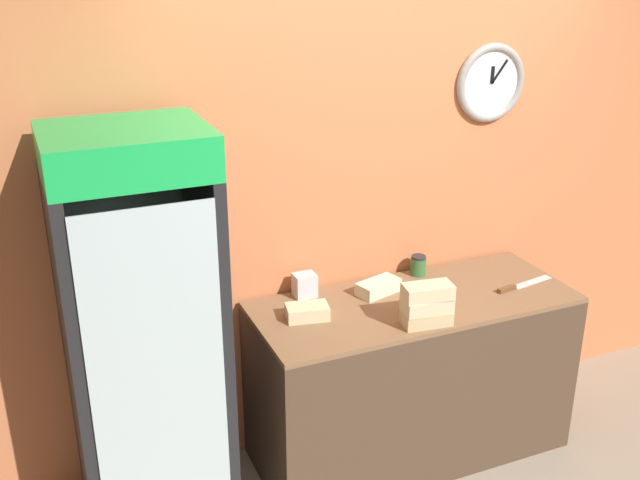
% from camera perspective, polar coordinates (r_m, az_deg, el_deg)
% --- Properties ---
extents(wall_back, '(5.20, 0.10, 2.70)m').
position_cam_1_polar(wall_back, '(3.90, 4.88, 3.81)').
color(wall_back, '#D17547').
rests_on(wall_back, ground_plane).
extents(prep_counter, '(1.63, 0.65, 0.89)m').
position_cam_1_polar(prep_counter, '(3.99, 6.92, -10.31)').
color(prep_counter, '#4C3828').
rests_on(prep_counter, ground_plane).
extents(beverage_cooler, '(0.64, 0.63, 1.90)m').
position_cam_1_polar(beverage_cooler, '(3.35, -13.54, -6.10)').
color(beverage_cooler, black).
rests_on(beverage_cooler, ground_plane).
extents(sandwich_stack_bottom, '(0.24, 0.14, 0.07)m').
position_cam_1_polar(sandwich_stack_bottom, '(3.53, 8.10, -5.88)').
color(sandwich_stack_bottom, tan).
rests_on(sandwich_stack_bottom, prep_counter).
extents(sandwich_stack_middle, '(0.24, 0.14, 0.07)m').
position_cam_1_polar(sandwich_stack_middle, '(3.50, 8.16, -4.90)').
color(sandwich_stack_middle, beige).
rests_on(sandwich_stack_middle, sandwich_stack_bottom).
extents(sandwich_stack_top, '(0.24, 0.15, 0.07)m').
position_cam_1_polar(sandwich_stack_top, '(3.47, 8.22, -3.90)').
color(sandwich_stack_top, beige).
rests_on(sandwich_stack_top, sandwich_stack_middle).
extents(sandwich_flat_left, '(0.22, 0.16, 0.07)m').
position_cam_1_polar(sandwich_flat_left, '(3.55, -0.97, -5.50)').
color(sandwich_flat_left, beige).
rests_on(sandwich_flat_left, prep_counter).
extents(sandwich_flat_right, '(0.25, 0.17, 0.07)m').
position_cam_1_polar(sandwich_flat_right, '(3.80, 4.46, -3.60)').
color(sandwich_flat_right, beige).
rests_on(sandwich_flat_right, prep_counter).
extents(chefs_knife, '(0.37, 0.10, 0.02)m').
position_cam_1_polar(chefs_knife, '(4.00, 14.79, -3.42)').
color(chefs_knife, silver).
rests_on(chefs_knife, prep_counter).
extents(condiment_jar, '(0.08, 0.08, 0.11)m').
position_cam_1_polar(condiment_jar, '(4.02, 7.49, -1.93)').
color(condiment_jar, '#336B38').
rests_on(condiment_jar, prep_counter).
extents(napkin_dispenser, '(0.11, 0.09, 0.12)m').
position_cam_1_polar(napkin_dispenser, '(3.75, -1.18, -3.46)').
color(napkin_dispenser, silver).
rests_on(napkin_dispenser, prep_counter).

